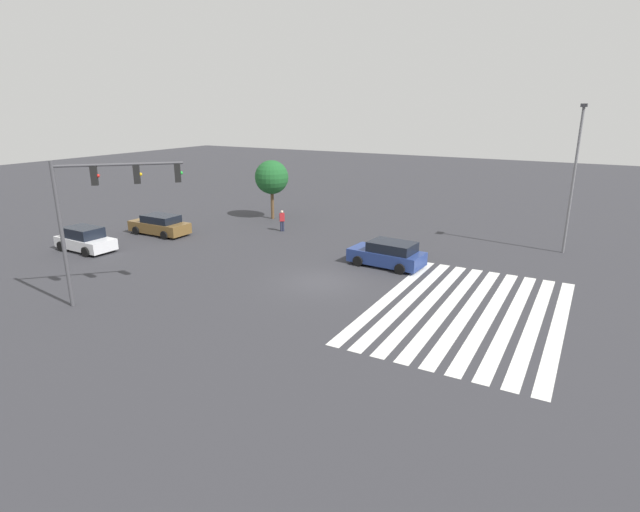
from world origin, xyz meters
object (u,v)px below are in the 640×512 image
Objects in this scene: car_1 at (160,225)px; street_light_pole_a at (575,168)px; car_0 at (85,239)px; pedestrian at (282,220)px; traffic_signal_mast at (102,200)px; car_2 at (388,254)px; tree_corner_b at (272,177)px.

street_light_pole_a reaches higher than car_1.
pedestrian reaches higher than car_0.
car_0 reaches higher than car_1.
traffic_signal_mast is at bearing 127.30° from car_1.
car_2 is 10.98m from pedestrian.
car_2 is at bearing -119.12° from tree_corner_b.
pedestrian is 19.94m from street_light_pole_a.
car_1 is 1.03× the size of car_2.
tree_corner_b reaches higher than car_0.
car_2 is 0.49× the size of street_light_pole_a.
car_2 is 15.46m from tree_corner_b.
pedestrian is 0.33× the size of tree_corner_b.
car_1 is (5.51, -0.98, -0.04)m from car_0.
car_2 is 12.90m from street_light_pole_a.
tree_corner_b reaches higher than car_1.
car_1 is 17.52m from car_2.
traffic_signal_mast is 1.51× the size of car_2.
car_2 is at bearing -176.51° from car_1.
traffic_signal_mast is at bearing -168.40° from tree_corner_b.
car_2 is (1.06, -17.49, 0.03)m from car_1.
traffic_signal_mast is 4.26× the size of pedestrian.
car_2 is at bearing 6.42° from traffic_signal_mast.
street_light_pole_a is (9.21, -26.31, 4.73)m from car_1.
car_0 is at bearing -81.10° from pedestrian.
car_0 is at bearing 80.00° from car_1.
traffic_signal_mast reaches higher than pedestrian.
traffic_signal_mast is 16.41m from pedestrian.
car_1 is 0.50× the size of street_light_pole_a.
pedestrian is 0.17× the size of street_light_pole_a.
car_2 reaches higher than car_1.
car_0 is 0.90× the size of car_1.
traffic_signal_mast is 1.40× the size of tree_corner_b.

